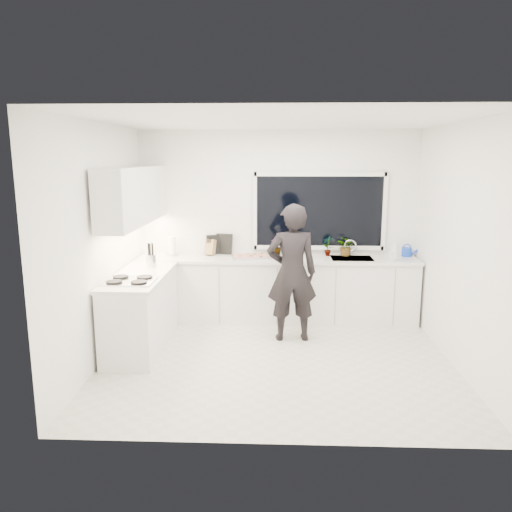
{
  "coord_description": "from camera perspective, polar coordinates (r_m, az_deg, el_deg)",
  "views": [
    {
      "loc": [
        -0.02,
        -5.47,
        2.32
      ],
      "look_at": [
        -0.26,
        0.4,
        1.15
      ],
      "focal_mm": 35.0,
      "sensor_mm": 36.0,
      "label": 1
    }
  ],
  "objects": [
    {
      "name": "base_cabinets_left",
      "position": [
        6.33,
        -12.96,
        -6.3
      ],
      "size": [
        0.58,
        1.6,
        0.88
      ],
      "primitive_type": "cube",
      "color": "white",
      "rests_on": "floor"
    },
    {
      "name": "sink",
      "position": [
        7.15,
        10.88,
        -0.64
      ],
      "size": [
        0.58,
        0.42,
        0.14
      ],
      "primitive_type": "cube",
      "color": "silver",
      "rests_on": "countertop_back"
    },
    {
      "name": "utensil_crock",
      "position": [
        6.61,
        -11.9,
        -0.5
      ],
      "size": [
        0.16,
        0.16,
        0.16
      ],
      "primitive_type": "cylinder",
      "rotation": [
        0.0,
        0.0,
        0.25
      ],
      "color": "#AFAFB3",
      "rests_on": "countertop_left"
    },
    {
      "name": "countertop_back",
      "position": [
        7.05,
        2.44,
        -0.36
      ],
      "size": [
        3.94,
        0.62,
        0.04
      ],
      "primitive_type": "cube",
      "color": "silver",
      "rests_on": "base_cabinets_back"
    },
    {
      "name": "window",
      "position": [
        7.26,
        7.24,
        5.09
      ],
      "size": [
        1.8,
        0.02,
        1.0
      ],
      "primitive_type": "cube",
      "color": "black",
      "rests_on": "wall_back"
    },
    {
      "name": "pizza",
      "position": [
        7.03,
        -0.63,
        0.05
      ],
      "size": [
        0.52,
        0.42,
        0.01
      ],
      "primitive_type": "cube",
      "rotation": [
        0.0,
        0.0,
        0.19
      ],
      "color": "red",
      "rests_on": "pizza_tray"
    },
    {
      "name": "picture_frame_small",
      "position": [
        7.31,
        -3.67,
        1.39
      ],
      "size": [
        0.25,
        0.08,
        0.3
      ],
      "primitive_type": "cube",
      "rotation": [
        0.0,
        0.0,
        -0.24
      ],
      "color": "black",
      "rests_on": "countertop_back"
    },
    {
      "name": "upper_cabinets",
      "position": [
        6.43,
        -13.74,
        6.76
      ],
      "size": [
        0.34,
        2.1,
        0.7
      ],
      "primitive_type": "cube",
      "color": "white",
      "rests_on": "wall_left"
    },
    {
      "name": "wall_left",
      "position": [
        5.9,
        -17.42,
        1.28
      ],
      "size": [
        0.02,
        3.5,
        2.7
      ],
      "primitive_type": "cube",
      "color": "white",
      "rests_on": "ground"
    },
    {
      "name": "ceiling",
      "position": [
        5.48,
        2.63,
        15.33
      ],
      "size": [
        4.0,
        3.5,
        0.02
      ],
      "primitive_type": "cube",
      "color": "white",
      "rests_on": "wall_back"
    },
    {
      "name": "picture_frame_large",
      "position": [
        7.33,
        -4.83,
        1.32
      ],
      "size": [
        0.22,
        0.06,
        0.28
      ],
      "primitive_type": "cube",
      "rotation": [
        0.0,
        0.0,
        0.19
      ],
      "color": "black",
      "rests_on": "countertop_back"
    },
    {
      "name": "person",
      "position": [
        6.32,
        4.11,
        -1.94
      ],
      "size": [
        0.68,
        0.49,
        1.76
      ],
      "primitive_type": "imported",
      "rotation": [
        0.0,
        0.0,
        3.25
      ],
      "color": "black",
      "rests_on": "floor"
    },
    {
      "name": "herb_plants",
      "position": [
        7.22,
        7.11,
        1.18
      ],
      "size": [
        1.28,
        0.33,
        0.34
      ],
      "color": "#26662D",
      "rests_on": "countertop_back"
    },
    {
      "name": "soap_bottles",
      "position": [
        7.08,
        15.53,
        0.55
      ],
      "size": [
        0.16,
        0.15,
        0.3
      ],
      "color": "#D8BF66",
      "rests_on": "countertop_back"
    },
    {
      "name": "wall_right",
      "position": [
        5.92,
        22.37,
        0.97
      ],
      "size": [
        0.02,
        3.5,
        2.7
      ],
      "primitive_type": "cube",
      "color": "white",
      "rests_on": "ground"
    },
    {
      "name": "countertop_left",
      "position": [
        6.21,
        -13.14,
        -2.25
      ],
      "size": [
        0.62,
        1.6,
        0.04
      ],
      "primitive_type": "cube",
      "color": "silver",
      "rests_on": "base_cabinets_left"
    },
    {
      "name": "faucet",
      "position": [
        7.32,
        10.7,
        0.91
      ],
      "size": [
        0.03,
        0.03,
        0.22
      ],
      "primitive_type": "cylinder",
      "color": "silver",
      "rests_on": "countertop_back"
    },
    {
      "name": "stovetop",
      "position": [
        5.88,
        -14.24,
        -2.71
      ],
      "size": [
        0.56,
        0.48,
        0.03
      ],
      "primitive_type": "cube",
      "color": "black",
      "rests_on": "countertop_left"
    },
    {
      "name": "base_cabinets_back",
      "position": [
        7.17,
        2.41,
        -3.94
      ],
      "size": [
        3.92,
        0.58,
        0.88
      ],
      "primitive_type": "cube",
      "color": "white",
      "rests_on": "floor"
    },
    {
      "name": "paper_towel_roll",
      "position": [
        7.29,
        -9.57,
        1.07
      ],
      "size": [
        0.13,
        0.13,
        0.26
      ],
      "primitive_type": "cylinder",
      "rotation": [
        0.0,
        0.0,
        -0.15
      ],
      "color": "white",
      "rests_on": "countertop_back"
    },
    {
      "name": "knife_block",
      "position": [
        7.24,
        -5.24,
        0.95
      ],
      "size": [
        0.16,
        0.14,
        0.22
      ],
      "primitive_type": "cube",
      "rotation": [
        0.0,
        0.0,
        -0.34
      ],
      "color": "#966946",
      "rests_on": "countertop_back"
    },
    {
      "name": "wall_back",
      "position": [
        7.29,
        2.47,
        3.61
      ],
      "size": [
        4.0,
        0.02,
        2.7
      ],
      "primitive_type": "cube",
      "color": "white",
      "rests_on": "ground"
    },
    {
      "name": "pizza_tray",
      "position": [
        7.04,
        -0.63,
        -0.09
      ],
      "size": [
        0.58,
        0.47,
        0.03
      ],
      "primitive_type": "cube",
      "rotation": [
        0.0,
        0.0,
        0.19
      ],
      "color": "silver",
      "rests_on": "countertop_back"
    },
    {
      "name": "watering_can",
      "position": [
        7.44,
        16.83,
        0.45
      ],
      "size": [
        0.17,
        0.17,
        0.13
      ],
      "primitive_type": "cylinder",
      "rotation": [
        0.0,
        0.0,
        -0.24
      ],
      "color": "blue",
      "rests_on": "countertop_back"
    },
    {
      "name": "floor",
      "position": [
        5.95,
        2.39,
        -11.82
      ],
      "size": [
        4.0,
        3.5,
        0.02
      ],
      "primitive_type": "cube",
      "color": "beige",
      "rests_on": "ground"
    }
  ]
}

